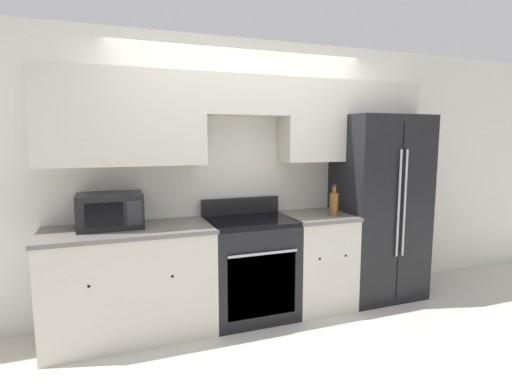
{
  "coord_description": "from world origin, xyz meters",
  "views": [
    {
      "loc": [
        -1.26,
        -3.07,
        1.66
      ],
      "look_at": [
        0.0,
        0.31,
        1.17
      ],
      "focal_mm": 28.0,
      "sensor_mm": 36.0,
      "label": 1
    }
  ],
  "objects_px": {
    "refrigerator": "(376,207)",
    "microwave": "(110,211)",
    "oven_range": "(250,267)",
    "bottle": "(334,203)"
  },
  "relations": [
    {
      "from": "bottle",
      "to": "microwave",
      "type": "bearing_deg",
      "value": 174.64
    },
    {
      "from": "oven_range",
      "to": "refrigerator",
      "type": "distance_m",
      "value": 1.51
    },
    {
      "from": "refrigerator",
      "to": "microwave",
      "type": "distance_m",
      "value": 2.63
    },
    {
      "from": "oven_range",
      "to": "refrigerator",
      "type": "xyz_separation_m",
      "value": [
        1.43,
        0.06,
        0.48
      ]
    },
    {
      "from": "oven_range",
      "to": "bottle",
      "type": "height_order",
      "value": "bottle"
    },
    {
      "from": "oven_range",
      "to": "refrigerator",
      "type": "relative_size",
      "value": 0.57
    },
    {
      "from": "refrigerator",
      "to": "bottle",
      "type": "height_order",
      "value": "refrigerator"
    },
    {
      "from": "oven_range",
      "to": "bottle",
      "type": "bearing_deg",
      "value": -7.45
    },
    {
      "from": "oven_range",
      "to": "refrigerator",
      "type": "height_order",
      "value": "refrigerator"
    },
    {
      "from": "microwave",
      "to": "bottle",
      "type": "xyz_separation_m",
      "value": [
        2.02,
        -0.19,
        -0.02
      ]
    }
  ]
}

